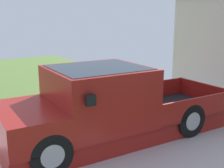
{
  "coord_description": "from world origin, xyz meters",
  "views": [
    {
      "loc": [
        5.73,
        1.63,
        2.8
      ],
      "look_at": [
        -0.18,
        5.15,
        1.19
      ],
      "focal_mm": 46.61,
      "sensor_mm": 36.0,
      "label": 1
    }
  ],
  "objects": [
    {
      "name": "handbag",
      "position": [
        -1.44,
        5.06,
        0.12
      ],
      "size": [
        0.3,
        0.16,
        0.4
      ],
      "color": "beige",
      "rests_on": "ground"
    },
    {
      "name": "pickup_truck",
      "position": [
        0.23,
        4.69,
        0.76
      ],
      "size": [
        2.09,
        5.58,
        1.72
      ],
      "rotation": [
        0.0,
        0.0,
        3.14
      ],
      "color": "maroon",
      "rests_on": "ground"
    },
    {
      "name": "person_with_hat",
      "position": [
        -1.2,
        5.21,
        0.91
      ],
      "size": [
        0.46,
        0.46,
        1.62
      ],
      "rotation": [
        0.0,
        0.0,
        -0.76
      ],
      "color": "#333842",
      "rests_on": "ground"
    }
  ]
}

